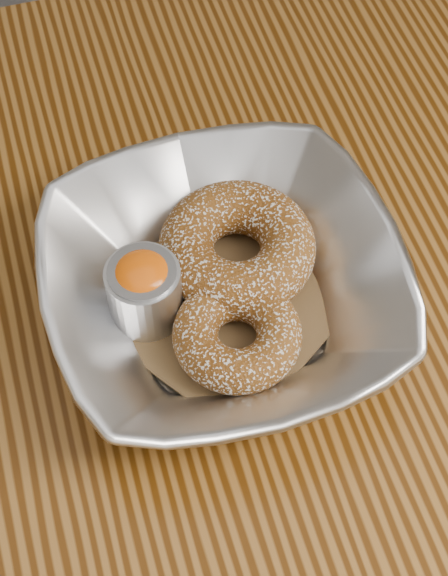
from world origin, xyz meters
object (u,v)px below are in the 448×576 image
object	(u,v)px
serving_bowl	(224,288)
donut_back	(237,247)
donut_front	(237,335)
table	(214,412)
ramekin	(144,289)

from	to	relation	value
serving_bowl	donut_back	distance (m)	0.04
donut_back	donut_front	size ratio (longest dim) A/B	1.28
table	donut_back	xyz separation A→B (m)	(0.04, 0.06, 0.13)
table	ramekin	size ratio (longest dim) A/B	21.00
serving_bowl	donut_back	xyz separation A→B (m)	(0.02, 0.03, -0.00)
table	donut_back	size ratio (longest dim) A/B	10.77
donut_front	table	bearing A→B (deg)	158.60
donut_front	ramekin	distance (m)	0.07
donut_front	serving_bowl	bearing A→B (deg)	88.11
table	donut_front	xyz separation A→B (m)	(0.02, -0.01, 0.12)
table	serving_bowl	bearing A→B (deg)	60.39
ramekin	donut_back	bearing A→B (deg)	16.32
donut_back	donut_front	distance (m)	0.07
donut_back	donut_front	world-z (taller)	donut_back
donut_back	donut_front	xyz separation A→B (m)	(-0.02, -0.07, -0.00)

